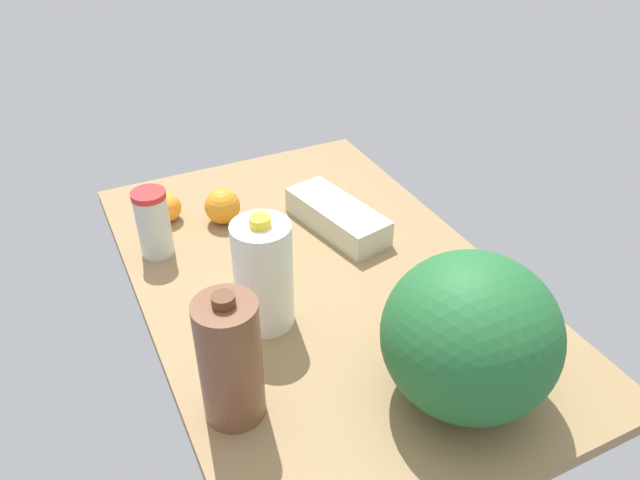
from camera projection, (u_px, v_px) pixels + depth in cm
name	position (u px, v px, depth cm)	size (l,w,h in cm)	color
countertop	(320.00, 282.00, 138.94)	(120.00, 76.00, 3.00)	olive
milk_jug	(263.00, 275.00, 119.96)	(11.53, 11.53, 24.72)	white
egg_carton	(337.00, 216.00, 152.58)	(28.52, 11.01, 6.57)	beige
watermelon	(470.00, 336.00, 102.58)	(29.82, 29.82, 27.96)	#226530
chocolate_milk_jug	(230.00, 360.00, 100.73)	(10.49, 10.49, 25.56)	brown
tumbler_cup	(153.00, 223.00, 141.11)	(7.73, 7.73, 16.32)	beige
orange_by_jug	(167.00, 207.00, 155.35)	(7.31, 7.31, 7.31)	orange
orange_far_back	(222.00, 206.00, 154.30)	(8.84, 8.84, 8.84)	orange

